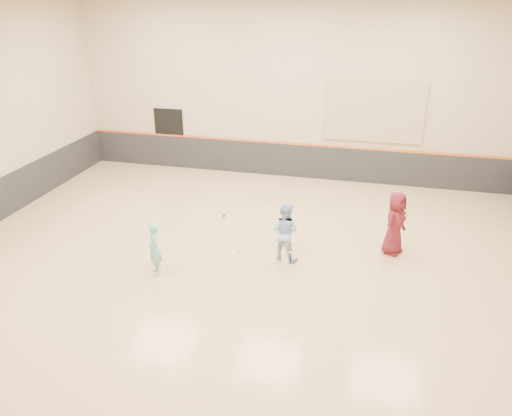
% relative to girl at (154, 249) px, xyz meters
% --- Properties ---
extents(room, '(15.04, 12.04, 6.22)m').
position_rel_girl_xyz_m(room, '(1.84, 1.37, 0.15)').
color(room, tan).
rests_on(room, ground).
extents(wainscot_back, '(14.90, 0.04, 1.20)m').
position_rel_girl_xyz_m(wainscot_back, '(1.84, 7.34, -0.06)').
color(wainscot_back, '#232326').
rests_on(wainscot_back, floor).
extents(accent_stripe, '(14.90, 0.03, 0.06)m').
position_rel_girl_xyz_m(accent_stripe, '(1.84, 7.33, 0.56)').
color(accent_stripe, '#D85914').
rests_on(accent_stripe, wall_back).
extents(acoustic_panel, '(3.20, 0.08, 2.00)m').
position_rel_girl_xyz_m(acoustic_panel, '(4.64, 7.32, 1.84)').
color(acoustic_panel, tan).
rests_on(acoustic_panel, wall_back).
extents(doorway, '(1.10, 0.05, 2.20)m').
position_rel_girl_xyz_m(doorway, '(-2.66, 7.35, 0.44)').
color(doorway, black).
rests_on(doorway, floor).
extents(girl, '(0.52, 0.58, 1.33)m').
position_rel_girl_xyz_m(girl, '(0.00, 0.00, 0.00)').
color(girl, '#6BBAB6').
rests_on(girl, floor).
extents(instructor, '(0.86, 0.75, 1.50)m').
position_rel_girl_xyz_m(instructor, '(2.81, 1.43, 0.09)').
color(instructor, '#94B6E4').
rests_on(instructor, floor).
extents(young_man, '(0.83, 0.95, 1.65)m').
position_rel_girl_xyz_m(young_man, '(5.43, 2.40, 0.16)').
color(young_man, maroon).
rests_on(young_man, floor).
extents(held_racket, '(0.33, 0.33, 0.54)m').
position_rel_girl_xyz_m(held_racket, '(3.03, 1.11, -0.16)').
color(held_racket, '#A6D02D').
rests_on(held_racket, instructor).
extents(spare_racket, '(0.72, 0.72, 0.12)m').
position_rel_girl_xyz_m(spare_racket, '(0.53, 3.75, -0.60)').
color(spare_racket, '#CBD62F').
rests_on(spare_racket, floor).
extents(ball_under_racket, '(0.07, 0.07, 0.07)m').
position_rel_girl_xyz_m(ball_under_racket, '(1.62, 1.51, -0.63)').
color(ball_under_racket, '#D9F138').
rests_on(ball_under_racket, floor).
extents(ball_in_hand, '(0.07, 0.07, 0.07)m').
position_rel_girl_xyz_m(ball_in_hand, '(5.65, 2.32, 0.43)').
color(ball_in_hand, '#E3EF37').
rests_on(ball_in_hand, young_man).
extents(ball_beside_spare, '(0.07, 0.07, 0.07)m').
position_rel_girl_xyz_m(ball_beside_spare, '(1.57, 4.67, -0.63)').
color(ball_beside_spare, '#D1D932').
rests_on(ball_beside_spare, floor).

